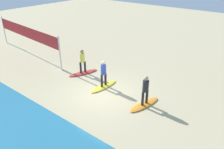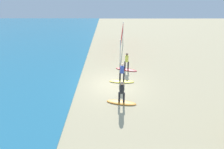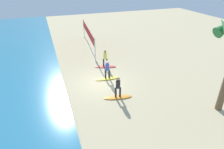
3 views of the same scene
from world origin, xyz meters
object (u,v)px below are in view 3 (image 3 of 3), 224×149
object	(u,v)px
surfer_orange	(118,86)
surfer_red	(105,57)
surfboard_red	(105,67)
surfer_yellow	(107,68)
surfboard_orange	(118,97)
surfboard_yellow	(107,78)
volleyball_net	(88,33)

from	to	relation	value
surfer_orange	surfer_red	distance (m)	5.39
surfboard_red	surfer_orange	bearing A→B (deg)	101.87
surfer_yellow	surfboard_red	distance (m)	2.61
surfboard_orange	surfboard_yellow	size ratio (longest dim) A/B	1.00
surfboard_yellow	volleyball_net	distance (m)	8.63
surfboard_yellow	surfer_yellow	distance (m)	0.99
surfboard_orange	surfer_yellow	distance (m)	3.16
surfer_red	surfboard_orange	bearing A→B (deg)	172.10
surfboard_red	volleyball_net	world-z (taller)	volleyball_net
surfboard_orange	surfboard_red	world-z (taller)	same
surfer_orange	surfboard_yellow	bearing A→B (deg)	-3.38
surfboard_orange	volleyball_net	distance (m)	11.58
surfboard_yellow	surfboard_red	distance (m)	2.41
surfboard_red	volleyball_net	bearing A→B (deg)	-68.80
surfboard_yellow	volleyball_net	world-z (taller)	volleyball_net
surfer_yellow	volleyball_net	bearing A→B (deg)	-2.79
surfer_yellow	surfboard_red	xyz separation A→B (m)	(2.34, -0.56, -0.99)
surfboard_yellow	surfer_red	xyz separation A→B (m)	(2.34, -0.56, 0.99)
surfboard_orange	surfer_yellow	world-z (taller)	surfer_yellow
volleyball_net	surfer_yellow	bearing A→B (deg)	177.21
volleyball_net	surfboard_red	bearing A→B (deg)	-178.57
surfer_yellow	surfboard_red	size ratio (longest dim) A/B	0.78
surfboard_red	surfboard_orange	bearing A→B (deg)	101.87
surfer_red	volleyball_net	world-z (taller)	volleyball_net
surfer_orange	volleyball_net	world-z (taller)	volleyball_net
surfboard_yellow	surfer_yellow	world-z (taller)	surfer_yellow
surfboard_orange	surfboard_yellow	distance (m)	3.00
surfboard_yellow	volleyball_net	bearing A→B (deg)	-88.70
surfboard_yellow	surfer_yellow	bearing A→B (deg)	-175.91
volleyball_net	surfboard_yellow	bearing A→B (deg)	177.21
surfer_yellow	surfer_red	size ratio (longest dim) A/B	1.00
surfer_yellow	surfer_red	xyz separation A→B (m)	(2.34, -0.56, 0.00)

